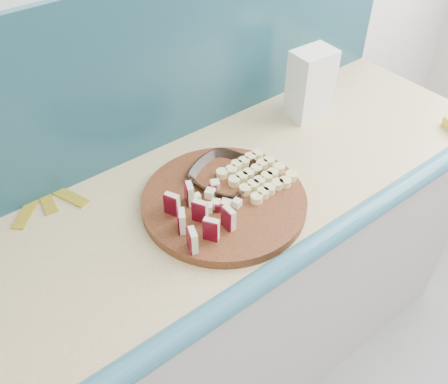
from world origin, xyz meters
name	(u,v)px	position (x,y,z in m)	size (l,w,h in m)	color
kitchen_counter	(175,321)	(0.10, 1.50, 0.46)	(2.20, 0.63, 0.91)	beige
backsplash	(95,92)	(0.10, 1.79, 1.16)	(2.20, 0.02, 0.50)	teal
cutting_board	(224,201)	(0.26, 1.45, 0.92)	(0.44, 0.44, 0.03)	#3E1A0D
apple_wedges	(196,217)	(0.15, 1.42, 0.97)	(0.13, 0.17, 0.06)	beige
apple_chunks	(216,199)	(0.23, 1.45, 0.95)	(0.06, 0.08, 0.02)	beige
banana_slices	(257,175)	(0.38, 1.46, 0.95)	(0.17, 0.17, 0.02)	#E6DA8C
brown_bowl	(225,177)	(0.32, 1.52, 0.93)	(0.19, 0.19, 0.05)	black
flour_bag	(311,84)	(0.75, 1.63, 1.02)	(0.13, 0.09, 0.23)	white
banana_peel	(47,200)	(-0.10, 1.76, 0.91)	(0.21, 0.18, 0.01)	gold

